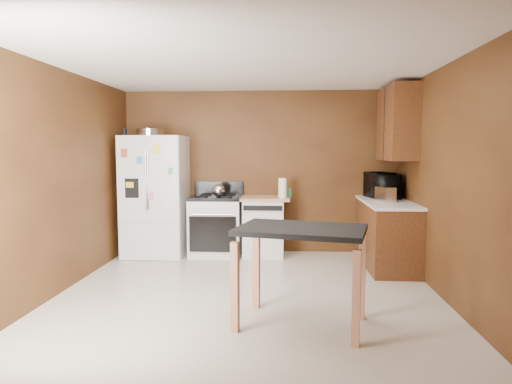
# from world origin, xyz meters

# --- Properties ---
(floor) EXTENTS (4.50, 4.50, 0.00)m
(floor) POSITION_xyz_m (0.00, 0.00, 0.00)
(floor) COLOR beige
(floor) RESTS_ON ground
(ceiling) EXTENTS (4.50, 4.50, 0.00)m
(ceiling) POSITION_xyz_m (0.00, 0.00, 2.50)
(ceiling) COLOR white
(ceiling) RESTS_ON ground
(wall_back) EXTENTS (4.20, 0.00, 4.20)m
(wall_back) POSITION_xyz_m (0.00, 2.25, 1.25)
(wall_back) COLOR #573617
(wall_back) RESTS_ON ground
(wall_front) EXTENTS (4.20, 0.00, 4.20)m
(wall_front) POSITION_xyz_m (0.00, -2.25, 1.25)
(wall_front) COLOR #573617
(wall_front) RESTS_ON ground
(wall_left) EXTENTS (0.00, 4.50, 4.50)m
(wall_left) POSITION_xyz_m (-2.10, 0.00, 1.25)
(wall_left) COLOR #573617
(wall_left) RESTS_ON ground
(wall_right) EXTENTS (0.00, 4.50, 4.50)m
(wall_right) POSITION_xyz_m (2.10, 0.00, 1.25)
(wall_right) COLOR #573617
(wall_right) RESTS_ON ground
(roasting_pan) EXTENTS (0.41, 0.41, 0.10)m
(roasting_pan) POSITION_xyz_m (-1.60, 1.84, 1.85)
(roasting_pan) COLOR silver
(roasting_pan) RESTS_ON refrigerator
(pen_cup) EXTENTS (0.07, 0.07, 0.11)m
(pen_cup) POSITION_xyz_m (-1.97, 1.77, 1.86)
(pen_cup) COLOR black
(pen_cup) RESTS_ON refrigerator
(kettle) EXTENTS (0.19, 0.19, 0.19)m
(kettle) POSITION_xyz_m (-0.58, 1.82, 1.00)
(kettle) COLOR silver
(kettle) RESTS_ON gas_range
(paper_towel) EXTENTS (0.16, 0.16, 0.29)m
(paper_towel) POSITION_xyz_m (0.36, 1.83, 1.03)
(paper_towel) COLOR white
(paper_towel) RESTS_ON dishwasher
(green_canister) EXTENTS (0.14, 0.14, 0.12)m
(green_canister) POSITION_xyz_m (0.44, 2.00, 0.95)
(green_canister) COLOR #40A85E
(green_canister) RESTS_ON dishwasher
(toaster) EXTENTS (0.25, 0.31, 0.20)m
(toaster) POSITION_xyz_m (1.75, 1.37, 1.00)
(toaster) COLOR silver
(toaster) RESTS_ON right_cabinets
(microwave) EXTENTS (0.53, 0.68, 0.33)m
(microwave) POSITION_xyz_m (1.80, 1.83, 1.07)
(microwave) COLOR black
(microwave) RESTS_ON right_cabinets
(refrigerator) EXTENTS (0.90, 0.80, 1.80)m
(refrigerator) POSITION_xyz_m (-1.55, 1.86, 0.90)
(refrigerator) COLOR white
(refrigerator) RESTS_ON ground
(gas_range) EXTENTS (0.76, 0.68, 1.10)m
(gas_range) POSITION_xyz_m (-0.64, 1.92, 0.46)
(gas_range) COLOR white
(gas_range) RESTS_ON ground
(dishwasher) EXTENTS (0.78, 0.63, 0.89)m
(dishwasher) POSITION_xyz_m (0.08, 1.95, 0.45)
(dishwasher) COLOR white
(dishwasher) RESTS_ON ground
(right_cabinets) EXTENTS (0.63, 1.58, 2.45)m
(right_cabinets) POSITION_xyz_m (1.84, 1.48, 0.91)
(right_cabinets) COLOR brown
(right_cabinets) RESTS_ON ground
(island) EXTENTS (1.26, 0.98, 0.91)m
(island) POSITION_xyz_m (0.55, -0.78, 0.76)
(island) COLOR black
(island) RESTS_ON ground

